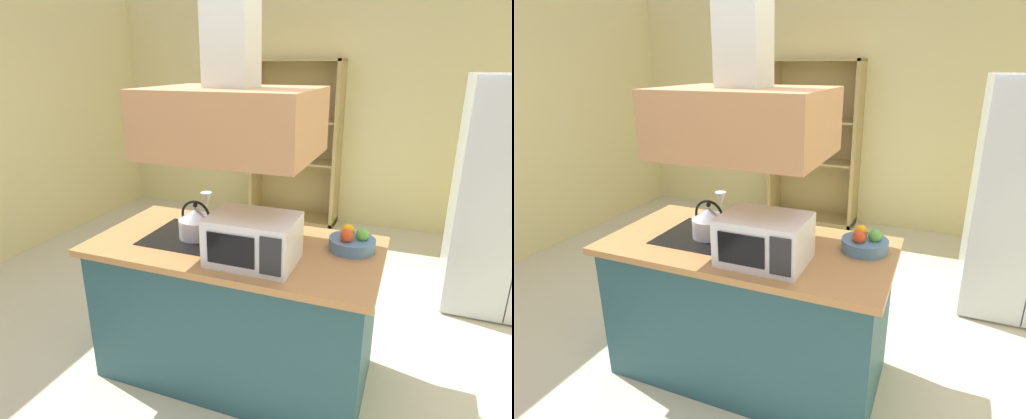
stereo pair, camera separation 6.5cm
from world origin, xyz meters
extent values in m
plane|color=beige|center=(0.00, 0.00, 0.00)|extent=(7.80, 7.80, 0.00)
cube|color=#DBCC85|center=(0.00, 3.00, 1.35)|extent=(6.00, 0.12, 2.70)
cube|color=#254B54|center=(-0.09, -0.06, 0.43)|extent=(1.63, 0.78, 0.86)
cube|color=#AE7843|center=(-0.09, -0.06, 0.88)|extent=(1.71, 0.86, 0.04)
cube|color=black|center=(-0.34, -0.06, 0.90)|extent=(0.60, 0.47, 0.00)
cube|color=#B37B4D|center=(-0.09, -0.06, 1.61)|extent=(0.90, 0.70, 0.36)
cube|color=#B5BBC2|center=(1.41, 1.12, 0.92)|extent=(0.44, 0.03, 1.80)
cube|color=#A3894D|center=(-1.04, 2.74, 0.98)|extent=(0.04, 0.40, 1.96)
cube|color=#A3894D|center=(-0.01, 2.74, 0.98)|extent=(0.04, 0.40, 1.96)
cube|color=#A3894D|center=(-0.52, 2.74, 1.95)|extent=(1.07, 0.40, 0.03)
cube|color=#A3894D|center=(-0.52, 2.74, 0.04)|extent=(1.07, 0.40, 0.08)
cube|color=#A3894D|center=(-0.52, 2.93, 0.98)|extent=(1.07, 0.02, 1.96)
cube|color=#A3894D|center=(-0.52, 2.74, 0.78)|extent=(0.99, 0.36, 0.02)
cube|color=#A3894D|center=(-0.52, 2.74, 1.28)|extent=(0.99, 0.36, 0.02)
cylinder|color=beige|center=(-0.72, 2.69, 0.82)|extent=(0.18, 0.18, 0.05)
cylinder|color=beige|center=(-0.72, 2.69, 0.87)|extent=(0.17, 0.17, 0.05)
cylinder|color=silver|center=(-0.40, 2.70, 1.35)|extent=(0.01, 0.01, 0.12)
cone|color=silver|center=(-0.40, 2.70, 1.45)|extent=(0.07, 0.07, 0.08)
cylinder|color=silver|center=(-0.23, 2.70, 1.35)|extent=(0.01, 0.01, 0.12)
cone|color=silver|center=(-0.23, 2.70, 1.45)|extent=(0.07, 0.07, 0.08)
cylinder|color=silver|center=(-0.34, -0.06, 0.96)|extent=(0.21, 0.21, 0.12)
cone|color=#AFB6C7|center=(-0.34, -0.06, 1.06)|extent=(0.20, 0.20, 0.07)
sphere|color=black|center=(-0.34, -0.06, 1.11)|extent=(0.03, 0.03, 0.03)
torus|color=black|center=(-0.34, -0.06, 1.04)|extent=(0.20, 0.02, 0.20)
cube|color=white|center=(0.01, 0.13, 0.91)|extent=(0.35, 0.25, 0.02)
cube|color=silver|center=(0.10, -0.25, 1.03)|extent=(0.46, 0.34, 0.26)
cube|color=black|center=(0.05, -0.42, 1.03)|extent=(0.26, 0.01, 0.17)
cube|color=#262628|center=(0.26, -0.42, 1.03)|extent=(0.11, 0.01, 0.20)
cylinder|color=silver|center=(-0.41, 0.21, 0.90)|extent=(0.06, 0.06, 0.01)
cylinder|color=silver|center=(-0.41, 0.21, 0.96)|extent=(0.01, 0.01, 0.11)
cone|color=silver|center=(-0.41, 0.21, 1.06)|extent=(0.08, 0.08, 0.09)
cylinder|color=#4C7299|center=(0.58, 0.09, 0.94)|extent=(0.26, 0.26, 0.07)
sphere|color=#57A83D|center=(0.63, 0.10, 1.00)|extent=(0.08, 0.08, 0.08)
sphere|color=#FCA915|center=(0.54, 0.13, 1.00)|extent=(0.08, 0.08, 0.08)
sphere|color=red|center=(0.55, 0.05, 1.00)|extent=(0.08, 0.08, 0.08)
camera|label=1|loc=(0.87, -2.19, 1.92)|focal=29.90mm
camera|label=2|loc=(0.93, -2.17, 1.92)|focal=29.90mm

